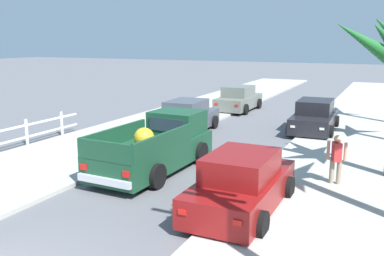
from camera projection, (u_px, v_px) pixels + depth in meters
sidewalk_left at (131, 133)px, 19.45m from camera, size 4.91×60.00×0.12m
sidewalk_right at (349, 158)px, 15.40m from camera, size 4.91×60.00×0.12m
curb_left at (151, 136)px, 19.00m from camera, size 0.16×60.00×0.10m
curb_right at (320, 155)px, 15.84m from camera, size 0.16×60.00×0.10m
pickup_truck at (157, 147)px, 14.06m from camera, size 2.33×5.26×1.80m
car_right_near at (187, 117)px, 19.85m from camera, size 2.16×4.32×1.54m
car_left_mid at (239, 99)px, 26.00m from camera, size 2.05×4.27×1.54m
car_right_mid at (242, 184)px, 10.61m from camera, size 2.03×4.26×1.54m
car_left_far at (314, 117)px, 19.88m from camera, size 2.12×4.30×1.54m
pedestrian at (336, 158)px, 12.28m from camera, size 0.57×0.43×1.59m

